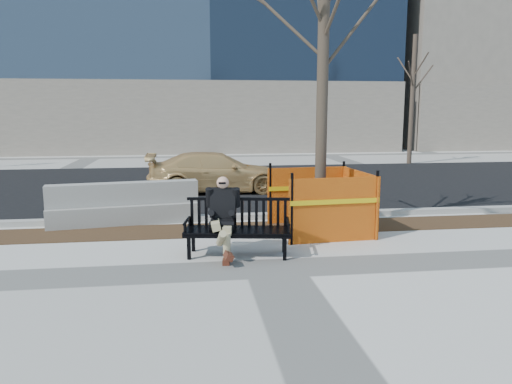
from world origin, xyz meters
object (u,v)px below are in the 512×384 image
Objects in this scene: bench at (238,256)px; jersey_barrier_left at (125,223)px; sedan at (217,192)px; tree_fence at (319,231)px; seated_man at (223,255)px.

bench is 3.51m from jersey_barrier_left.
jersey_barrier_left is at bearing 149.16° from sedan.
sedan is at bearing 99.18° from bench.
sedan is at bearing 51.33° from jersey_barrier_left.
jersey_barrier_left is at bearing 162.45° from tree_fence.
bench is 0.27× the size of tree_fence.
jersey_barrier_left is at bearing 136.15° from seated_man.
sedan reaches higher than bench.
jersey_barrier_left is at bearing 138.48° from bench.
sedan is at bearing 109.23° from tree_fence.
sedan is (0.27, 6.52, 0.00)m from seated_man.
seated_man is at bearing 176.75° from sedan.
bench is 1.38× the size of seated_man.
bench is 0.26m from seated_man.
tree_fence reaches higher than bench.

